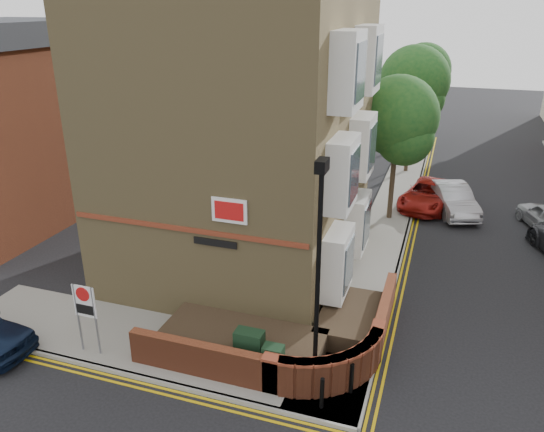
{
  "coord_description": "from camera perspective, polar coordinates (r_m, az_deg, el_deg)",
  "views": [
    {
      "loc": [
        4.24,
        -10.13,
        9.72
      ],
      "look_at": [
        -0.55,
        4.0,
        3.68
      ],
      "focal_mm": 35.0,
      "sensor_mm": 36.0,
      "label": 1
    }
  ],
  "objects": [
    {
      "name": "ground",
      "position": [
        14.66,
        -3.17,
        -19.51
      ],
      "size": [
        120.0,
        120.0,
        0.0
      ],
      "primitive_type": "plane",
      "color": "black",
      "rests_on": "ground"
    },
    {
      "name": "pavement_corner",
      "position": [
        16.98,
        -12.57,
        -13.23
      ],
      "size": [
        13.0,
        3.0,
        0.12
      ],
      "primitive_type": "cube",
      "color": "gray",
      "rests_on": "ground"
    },
    {
      "name": "pavement_main",
      "position": [
        27.94,
        12.97,
        1.24
      ],
      "size": [
        2.0,
        32.0,
        0.12
      ],
      "primitive_type": "cube",
      "color": "gray",
      "rests_on": "ground"
    },
    {
      "name": "kerb_side",
      "position": [
        15.99,
        -15.39,
        -16.05
      ],
      "size": [
        13.0,
        0.15,
        0.12
      ],
      "primitive_type": "cube",
      "color": "gray",
      "rests_on": "ground"
    },
    {
      "name": "kerb_main_near",
      "position": [
        27.88,
        15.0,
        1.0
      ],
      "size": [
        0.15,
        32.0,
        0.12
      ],
      "primitive_type": "cube",
      "color": "gray",
      "rests_on": "ground"
    },
    {
      "name": "yellow_lines_side",
      "position": [
        15.87,
        -15.88,
        -16.7
      ],
      "size": [
        13.0,
        0.28,
        0.01
      ],
      "primitive_type": "cube",
      "color": "gold",
      "rests_on": "ground"
    },
    {
      "name": "yellow_lines_main",
      "position": [
        27.89,
        15.5,
        0.83
      ],
      "size": [
        0.28,
        32.0,
        0.01
      ],
      "primitive_type": "cube",
      "color": "gold",
      "rests_on": "ground"
    },
    {
      "name": "corner_building",
      "position": [
        19.77,
        -2.63,
        11.85
      ],
      "size": [
        8.95,
        10.4,
        13.6
      ],
      "color": "olive",
      "rests_on": "ground"
    },
    {
      "name": "garden_wall",
      "position": [
        16.49,
        0.14,
        -14.07
      ],
      "size": [
        6.8,
        6.0,
        1.2
      ],
      "primitive_type": null,
      "color": "brown",
      "rests_on": "ground"
    },
    {
      "name": "lamppost",
      "position": [
        13.26,
        4.95,
        -6.78
      ],
      "size": [
        0.25,
        0.5,
        6.3
      ],
      "color": "black",
      "rests_on": "pavement_corner"
    },
    {
      "name": "utility_cabinet_large",
      "position": [
        15.24,
        -2.45,
        -14.18
      ],
      "size": [
        0.8,
        0.45,
        1.2
      ],
      "primitive_type": "cube",
      "color": "black",
      "rests_on": "pavement_corner"
    },
    {
      "name": "utility_cabinet_small",
      "position": [
        14.82,
        0.12,
        -15.58
      ],
      "size": [
        0.55,
        0.4,
        1.1
      ],
      "primitive_type": "cube",
      "color": "black",
      "rests_on": "pavement_corner"
    },
    {
      "name": "bollard_near",
      "position": [
        14.13,
        5.39,
        -18.44
      ],
      "size": [
        0.11,
        0.11,
        0.9
      ],
      "primitive_type": "cylinder",
      "color": "black",
      "rests_on": "pavement_corner"
    },
    {
      "name": "bollard_far",
      "position": [
        14.65,
        8.55,
        -16.89
      ],
      "size": [
        0.11,
        0.11,
        0.9
      ],
      "primitive_type": "cylinder",
      "color": "black",
      "rests_on": "pavement_corner"
    },
    {
      "name": "zone_sign",
      "position": [
        16.23,
        -19.46,
        -9.2
      ],
      "size": [
        0.72,
        0.07,
        2.2
      ],
      "color": "slate",
      "rests_on": "pavement_corner"
    },
    {
      "name": "tree_near",
      "position": [
        24.79,
        13.35,
        9.79
      ],
      "size": [
        3.64,
        3.65,
        6.7
      ],
      "color": "#382B1E",
      "rests_on": "pavement_main"
    },
    {
      "name": "tree_mid",
      "position": [
        32.56,
        15.02,
        13.34
      ],
      "size": [
        4.03,
        4.03,
        7.42
      ],
      "color": "#382B1E",
      "rests_on": "pavement_main"
    },
    {
      "name": "tree_far",
      "position": [
        40.52,
        15.95,
        14.43
      ],
      "size": [
        3.81,
        3.81,
        7.0
      ],
      "color": "#382B1E",
      "rests_on": "pavement_main"
    },
    {
      "name": "traffic_light_assembly",
      "position": [
        35.85,
        15.68,
        10.09
      ],
      "size": [
        0.2,
        0.16,
        4.2
      ],
      "color": "black",
      "rests_on": "pavement_main"
    },
    {
      "name": "silver_car_near",
      "position": [
        27.58,
        18.82,
        1.76
      ],
      "size": [
        2.87,
        4.57,
        1.42
      ],
      "primitive_type": "imported",
      "rotation": [
        0.0,
        0.0,
        0.34
      ],
      "color": "#ABABB3",
      "rests_on": "ground"
    },
    {
      "name": "red_car_main",
      "position": [
        28.0,
        16.5,
        2.23
      ],
      "size": [
        3.15,
        5.09,
        1.31
      ],
      "primitive_type": "imported",
      "rotation": [
        0.0,
        0.0,
        -0.22
      ],
      "color": "maroon",
      "rests_on": "ground"
    }
  ]
}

